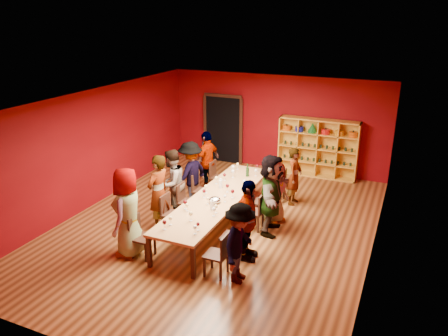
{
  "coord_description": "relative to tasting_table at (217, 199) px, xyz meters",
  "views": [
    {
      "loc": [
        3.91,
        -8.48,
        4.83
      ],
      "look_at": [
        -0.21,
        0.86,
        1.15
      ],
      "focal_mm": 35.0,
      "sensor_mm": 36.0,
      "label": 1
    }
  ],
  "objects": [
    {
      "name": "chair_person_left_3",
      "position": [
        -0.91,
        0.85,
        -0.2
      ],
      "size": [
        0.42,
        0.42,
        0.89
      ],
      "color": "black",
      "rests_on": "ground"
    },
    {
      "name": "wine_glass_8",
      "position": [
        0.27,
        1.98,
        0.2
      ],
      "size": [
        0.08,
        0.08,
        0.2
      ],
      "color": "white",
      "rests_on": "tasting_table"
    },
    {
      "name": "spittoon_bowl",
      "position": [
        0.09,
        -0.32,
        0.11
      ],
      "size": [
        0.27,
        0.27,
        0.15
      ],
      "primitive_type": "ellipsoid",
      "color": "silver",
      "rests_on": "tasting_table"
    },
    {
      "name": "wine_glass_5",
      "position": [
        0.02,
        -1.35,
        0.21
      ],
      "size": [
        0.09,
        0.09,
        0.22
      ],
      "color": "white",
      "rests_on": "tasting_table"
    },
    {
      "name": "wine_glass_4",
      "position": [
        0.35,
        1.65,
        0.19
      ],
      "size": [
        0.08,
        0.08,
        0.19
      ],
      "color": "white",
      "rests_on": "tasting_table"
    },
    {
      "name": "room_shell",
      "position": [
        0.0,
        0.0,
        0.8
      ],
      "size": [
        7.1,
        9.1,
        3.04
      ],
      "color": "brown",
      "rests_on": "ground"
    },
    {
      "name": "person_right_0",
      "position": [
        1.31,
        -1.87,
        0.09
      ],
      "size": [
        0.44,
        1.03,
        1.58
      ],
      "primitive_type": "imported",
      "rotation": [
        0.0,
        0.0,
        1.58
      ],
      "color": "silver",
      "rests_on": "ground"
    },
    {
      "name": "tasting_table",
      "position": [
        0.0,
        0.0,
        0.0
      ],
      "size": [
        1.1,
        4.5,
        0.75
      ],
      "color": "#B3804A",
      "rests_on": "ground"
    },
    {
      "name": "wine_glass_16",
      "position": [
        0.11,
        0.34,
        0.21
      ],
      "size": [
        0.09,
        0.09,
        0.21
      ],
      "color": "white",
      "rests_on": "tasting_table"
    },
    {
      "name": "chair_person_right_0",
      "position": [
        0.91,
        -1.87,
        -0.2
      ],
      "size": [
        0.42,
        0.42,
        0.89
      ],
      "color": "black",
      "rests_on": "ground"
    },
    {
      "name": "person_right_1",
      "position": [
        1.17,
        -1.09,
        0.17
      ],
      "size": [
        0.59,
        1.07,
        1.73
      ],
      "primitive_type": "imported",
      "rotation": [
        0.0,
        0.0,
        1.7
      ],
      "color": "#151D3A",
      "rests_on": "ground"
    },
    {
      "name": "person_left_3",
      "position": [
        -1.15,
        0.85,
        0.16
      ],
      "size": [
        0.68,
        1.18,
        1.71
      ],
      "primitive_type": "imported",
      "rotation": [
        0.0,
        0.0,
        -1.78
      ],
      "color": "#141E39",
      "rests_on": "ground"
    },
    {
      "name": "person_left_0",
      "position": [
        -1.16,
        -1.88,
        0.25
      ],
      "size": [
        0.67,
        1.01,
        1.9
      ],
      "primitive_type": "imported",
      "rotation": [
        0.0,
        0.0,
        -1.38
      ],
      "color": "silver",
      "rests_on": "ground"
    },
    {
      "name": "wine_glass_6",
      "position": [
        -0.34,
        0.09,
        0.2
      ],
      "size": [
        0.08,
        0.08,
        0.21
      ],
      "color": "white",
      "rests_on": "tasting_table"
    },
    {
      "name": "person_left_4",
      "position": [
        -1.19,
        1.91,
        0.16
      ],
      "size": [
        0.62,
        1.07,
        1.73
      ],
      "primitive_type": "imported",
      "rotation": [
        0.0,
        0.0,
        -1.74
      ],
      "color": "#131535",
      "rests_on": "ground"
    },
    {
      "name": "chair_person_right_3",
      "position": [
        0.91,
        0.81,
        -0.2
      ],
      "size": [
        0.42,
        0.42,
        0.89
      ],
      "color": "black",
      "rests_on": "ground"
    },
    {
      "name": "shelving_unit",
      "position": [
        1.4,
        4.32,
        0.28
      ],
      "size": [
        2.4,
        0.4,
        1.8
      ],
      "color": "gold",
      "rests_on": "ground"
    },
    {
      "name": "carafe_b",
      "position": [
        0.19,
        -0.68,
        0.17
      ],
      "size": [
        0.13,
        0.13,
        0.26
      ],
      "color": "white",
      "rests_on": "tasting_table"
    },
    {
      "name": "wine_glass_19",
      "position": [
        -0.28,
        -0.96,
        0.18
      ],
      "size": [
        0.07,
        0.07,
        0.18
      ],
      "color": "white",
      "rests_on": "tasting_table"
    },
    {
      "name": "wine_glass_7",
      "position": [
        -0.27,
        -1.68,
        0.19
      ],
      "size": [
        0.08,
        0.08,
        0.2
      ],
      "color": "white",
      "rests_on": "tasting_table"
    },
    {
      "name": "chair_person_left_2",
      "position": [
        -0.91,
        0.08,
        -0.2
      ],
      "size": [
        0.42,
        0.42,
        0.89
      ],
      "color": "black",
      "rests_on": "ground"
    },
    {
      "name": "wine_glass_21",
      "position": [
        -0.26,
        -0.16,
        0.2
      ],
      "size": [
        0.08,
        0.08,
        0.21
      ],
      "color": "white",
      "rests_on": "tasting_table"
    },
    {
      "name": "wine_glass_22",
      "position": [
        -0.27,
        -1.9,
        0.21
      ],
      "size": [
        0.09,
        0.09,
        0.21
      ],
      "color": "white",
      "rests_on": "tasting_table"
    },
    {
      "name": "wine_glass_18",
      "position": [
        0.28,
        -0.19,
        0.18
      ],
      "size": [
        0.07,
        0.07,
        0.18
      ],
      "color": "white",
      "rests_on": "tasting_table"
    },
    {
      "name": "doorway",
      "position": [
        -1.8,
        4.43,
        0.42
      ],
      "size": [
        1.4,
        0.17,
        2.3
      ],
      "color": "black",
      "rests_on": "ground"
    },
    {
      "name": "chair_person_left_4",
      "position": [
        -0.91,
        1.91,
        -0.2
      ],
      "size": [
        0.42,
        0.42,
        0.89
      ],
      "color": "black",
      "rests_on": "ground"
    },
    {
      "name": "wine_glass_17",
      "position": [
        -0.28,
        1.93,
        0.19
      ],
      "size": [
        0.08,
        0.08,
        0.19
      ],
      "color": "white",
      "rests_on": "tasting_table"
    },
    {
      "name": "person_right_3",
      "position": [
        1.16,
        0.81,
        0.06
      ],
      "size": [
        0.67,
        0.84,
        1.51
      ],
      "primitive_type": "imported",
      "rotation": [
        0.0,
        0.0,
        1.14
      ],
      "color": "silver",
      "rests_on": "ground"
    },
    {
      "name": "wine_glass_20",
      "position": [
        0.35,
        0.81,
        0.19
      ],
      "size": [
        0.08,
        0.08,
        0.19
      ],
      "color": "white",
      "rests_on": "tasting_table"
    },
    {
      "name": "wine_glass_14",
      "position": [
        -0.27,
        1.03,
        0.19
      ],
      "size": [
        0.08,
        0.08,
        0.19
      ],
      "color": "white",
      "rests_on": "tasting_table"
    },
    {
      "name": "wine_glass_13",
      "position": [
        -0.36,
        0.72,
        0.2
      ],
      "size": [
        0.08,
        0.08,
        0.21
      ],
      "color": "white",
      "rests_on": "tasting_table"
    },
    {
      "name": "wine_glass_9",
      "position": [
        -0.36,
        -0.89,
        0.21
      ],
      "size": [
        0.09,
        0.09,
        0.22
      ],
      "color": "white",
      "rests_on": "tasting_table"
    },
    {
      "name": "wine_glass_10",
      "position": [
        0.35,
        0.08,
        0.21
      ],
      "size": [
        0.09,
        0.09,
        0.21
      ],
      "color": "white",
      "rests_on": "tasting_table"
    },
    {
      "name": "wine_glass_12",
      "position": [
        0.33,
        -0.8,
        0.19
      ],
      "size": [
        0.08,
        0.08,
        0.2
      ],
      "color": "white",
      "rests_on": "tasting_table"
    },
    {
      "name": "wine_glass_11",
      "position": [
        -0.15,
        1.3,
        0.21
      ],
      "size": [
        0.09,
        0.09,
        0.22
      ],
      "color": "white",
      "rests_on": "tasting_table"
    },
    {
      "name": "wine_glass_0",
      "position": [
        0.34,
        -1.66,
        0.18
      ],
      "size": [
        0.07,
        0.07,
        0.18
      ],
      "color": "white",
      "rests_on": "tasting_table"
    },
    {
      "name": "person_right_2",
      "position": [
        1.24,
        0.22,
        0.24
      ],
      "size": [
        0.7,
        1.79,
        1.88
      ],
      "primitive_type": "imported",
      "rotation": [
        0.0,
        0.0,
        1.69
      ],
      "color": "#5D83C0",
      "rests_on": "ground"
    },
    {
      "name": "chair_person_right_1",
      "position": [
        0.91,
        -1.09,
        -0.2
      ],
      "size": [
        0.42,
        0.42,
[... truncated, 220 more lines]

